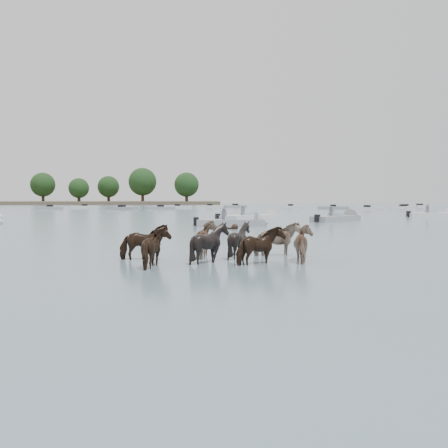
{
  "coord_description": "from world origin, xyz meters",
  "views": [
    {
      "loc": [
        0.94,
        -14.16,
        1.96
      ],
      "look_at": [
        2.05,
        2.12,
        1.1
      ],
      "focal_mm": 39.25,
      "sensor_mm": 36.0,
      "label": 1
    }
  ],
  "objects": [
    {
      "name": "swimming_pony",
      "position": [
        3.7,
        16.8,
        0.1
      ],
      "size": [
        0.72,
        0.44,
        0.44
      ],
      "color": "black",
      "rests_on": "ground"
    },
    {
      "name": "motorboat_d",
      "position": [
        13.92,
        27.31,
        0.22
      ],
      "size": [
        5.52,
        5.0,
        1.92
      ],
      "rotation": [
        0.0,
        0.0,
        0.7
      ],
      "color": "gray",
      "rests_on": "ground"
    },
    {
      "name": "motorboat_e",
      "position": [
        26.88,
        35.56,
        0.23
      ],
      "size": [
        5.83,
        2.18,
        1.92
      ],
      "rotation": [
        0.0,
        0.0,
        0.1
      ],
      "color": "silver",
      "rests_on": "ground"
    },
    {
      "name": "pony_herd",
      "position": [
        2.03,
        1.14,
        0.51
      ],
      "size": [
        6.59,
        3.85,
        1.39
      ],
      "color": "black",
      "rests_on": "ground"
    },
    {
      "name": "motorboat_c",
      "position": [
        6.73,
        29.57,
        0.22
      ],
      "size": [
        6.59,
        4.47,
        1.92
      ],
      "rotation": [
        0.0,
        0.0,
        0.48
      ],
      "color": "silver",
      "rests_on": "ground"
    },
    {
      "name": "distant_flotilla",
      "position": [
        0.34,
        77.48,
        0.26
      ],
      "size": [
        104.2,
        25.96,
        0.93
      ],
      "color": "gray",
      "rests_on": "ground"
    },
    {
      "name": "motorboat_b",
      "position": [
        4.43,
        20.22,
        0.23
      ],
      "size": [
        5.46,
        2.11,
        1.92
      ],
      "rotation": [
        0.0,
        0.0,
        0.1
      ],
      "color": "gray",
      "rests_on": "ground"
    },
    {
      "name": "ground",
      "position": [
        0.0,
        0.0,
        0.0
      ],
      "size": [
        400.0,
        400.0,
        0.0
      ],
      "primitive_type": "plane",
      "color": "slate",
      "rests_on": "ground"
    }
  ]
}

